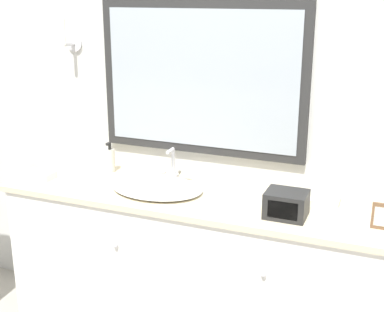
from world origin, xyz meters
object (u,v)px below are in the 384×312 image
(sink_basin, at_px, (158,187))
(picture_frame, at_px, (382,216))
(soap_bottle, at_px, (110,160))
(appliance_box, at_px, (286,204))

(sink_basin, relative_size, picture_frame, 4.03)
(soap_bottle, bearing_deg, sink_basin, -23.93)
(soap_bottle, relative_size, picture_frame, 1.46)
(appliance_box, distance_m, picture_frame, 0.41)
(sink_basin, bearing_deg, appliance_box, -7.13)
(sink_basin, relative_size, appliance_box, 2.57)
(picture_frame, bearing_deg, appliance_box, -177.03)
(sink_basin, bearing_deg, soap_bottle, 156.07)
(sink_basin, xyz_separation_m, soap_bottle, (-0.38, 0.17, 0.05))
(appliance_box, xyz_separation_m, picture_frame, (0.41, 0.02, -0.00))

